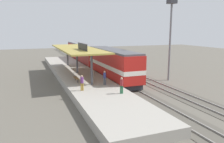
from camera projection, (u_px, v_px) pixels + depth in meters
name	position (u px, v px, depth m)	size (l,w,h in m)	color
ground_plane	(117.00, 75.00, 36.94)	(120.00, 120.00, 0.00)	#5B564C
track_near	(106.00, 76.00, 36.22)	(3.20, 110.00, 0.16)	#4E4941
track_far	(131.00, 74.00, 37.85)	(3.20, 110.00, 0.16)	#4E4941
platform	(77.00, 76.00, 34.51)	(6.00, 44.00, 0.90)	#9E998E
station_canopy	(77.00, 49.00, 33.67)	(5.20, 18.00, 4.70)	#47474C
platform_bench	(76.00, 78.00, 28.66)	(0.44, 1.70, 0.50)	#333338
locomotive	(113.00, 64.00, 32.87)	(2.93, 14.43, 4.44)	#28282D
passenger_carriage_single	(83.00, 53.00, 49.38)	(2.90, 20.00, 4.24)	#28282D
light_mast	(171.00, 23.00, 32.00)	(1.10, 1.10, 11.70)	slate
person_waiting	(122.00, 85.00, 23.12)	(0.34, 0.34, 1.71)	#23603D
person_walking	(82.00, 82.00, 24.24)	(0.34, 0.34, 1.71)	olive
person_boarding	(105.00, 77.00, 26.78)	(0.34, 0.34, 1.71)	#4C4C51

